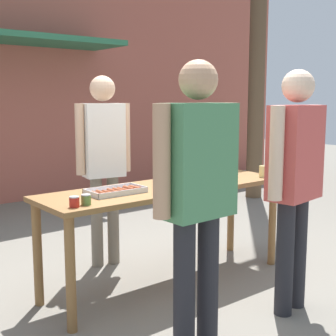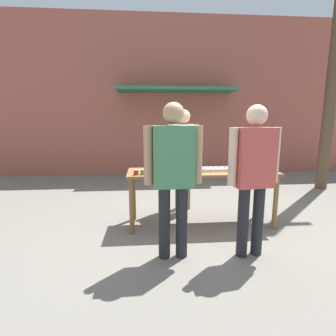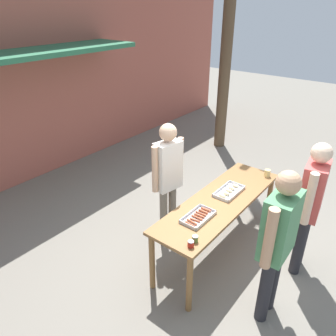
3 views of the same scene
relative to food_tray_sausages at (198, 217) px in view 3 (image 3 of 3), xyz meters
The scene contains 11 objects.
ground_plane 1.01m from the food_tray_sausages, ahead, with size 24.00×24.00×0.00m, color slate.
building_facade_back 4.25m from the food_tray_sausages, 82.61° to the left, with size 12.00×1.11×4.50m.
serving_table 0.53m from the food_tray_sausages, ahead, with size 2.24×0.67×0.85m.
food_tray_sausages is the anchor object (origin of this frame).
food_tray_buns 0.73m from the food_tray_sausages, ahead, with size 0.48×0.25×0.06m.
condiment_jar_mustard 0.52m from the food_tray_sausages, 154.79° to the right, with size 0.07×0.07×0.07m.
condiment_jar_ketchup 0.43m from the food_tray_sausages, 150.77° to the right, with size 0.07×0.07×0.07m.
beer_cup 1.51m from the food_tray_sausages, ahead, with size 0.09×0.09×0.10m.
person_server_behind_table 0.82m from the food_tray_sausages, 65.59° to the left, with size 0.53×0.26×1.79m.
person_customer_holding_hotdog 0.98m from the food_tray_sausages, 91.38° to the right, with size 0.66×0.26×1.81m.
person_customer_with_cup 1.35m from the food_tray_sausages, 47.76° to the right, with size 0.62×0.30×1.78m.
Camera 3 is at (-3.23, -1.70, 3.17)m, focal length 35.00 mm.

